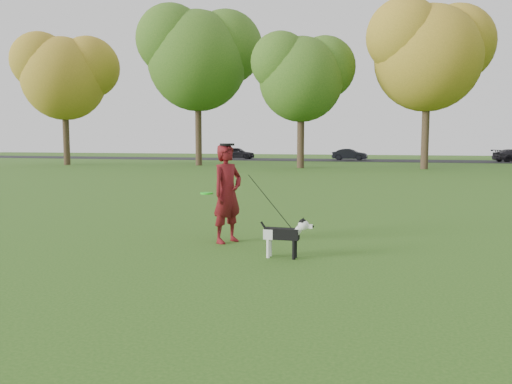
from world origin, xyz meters
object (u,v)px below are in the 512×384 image
(car_left, at_px, (237,153))
(car_mid, at_px, (350,154))
(man, at_px, (227,193))
(dog, at_px, (286,233))

(car_left, bearing_deg, car_mid, -93.62)
(car_left, bearing_deg, man, -165.94)
(man, relative_size, dog, 2.07)
(man, bearing_deg, car_left, 44.84)
(man, distance_m, car_mid, 39.44)
(dog, distance_m, car_mid, 40.41)
(dog, height_order, car_mid, car_mid)
(man, relative_size, car_mid, 0.54)
(dog, bearing_deg, car_left, 108.94)
(man, bearing_deg, dog, -98.48)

